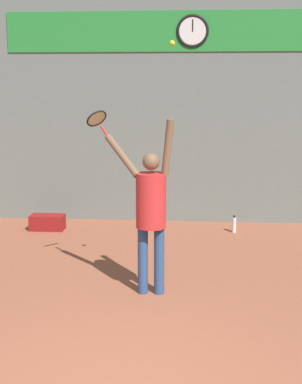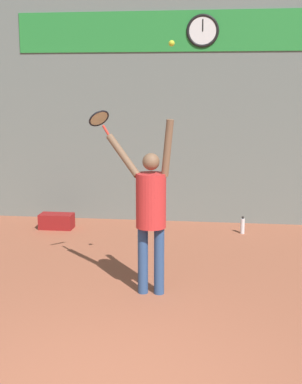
{
  "view_description": "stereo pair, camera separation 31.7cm",
  "coord_description": "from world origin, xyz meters",
  "px_view_note": "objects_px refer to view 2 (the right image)",
  "views": [
    {
      "loc": [
        0.65,
        -3.89,
        2.59
      ],
      "look_at": [
        0.15,
        2.55,
        1.32
      ],
      "focal_mm": 50.0,
      "sensor_mm": 36.0,
      "label": 1
    },
    {
      "loc": [
        0.96,
        -3.86,
        2.59
      ],
      "look_at": [
        0.15,
        2.55,
        1.32
      ],
      "focal_mm": 50.0,
      "sensor_mm": 36.0,
      "label": 2
    }
  ],
  "objects_px": {
    "water_bottle": "(243,226)",
    "equipment_bag": "(57,221)",
    "tennis_racket": "(100,119)",
    "tennis_player": "(151,207)",
    "tennis_ball": "(172,43)",
    "scoreboard_clock": "(203,31)"
  },
  "relations": [
    {
      "from": "scoreboard_clock",
      "to": "tennis_ball",
      "type": "xyz_separation_m",
      "value": [
        -0.23,
        -3.85,
        -0.52
      ]
    },
    {
      "from": "water_bottle",
      "to": "equipment_bag",
      "type": "relative_size",
      "value": 0.51
    },
    {
      "from": "tennis_racket",
      "to": "water_bottle",
      "type": "xyz_separation_m",
      "value": [
        2.02,
        2.53,
        -2.03
      ]
    },
    {
      "from": "tennis_ball",
      "to": "equipment_bag",
      "type": "xyz_separation_m",
      "value": [
        -2.4,
        3.04,
        -2.94
      ]
    },
    {
      "from": "tennis_racket",
      "to": "equipment_bag",
      "type": "distance_m",
      "value": 3.48
    },
    {
      "from": "tennis_racket",
      "to": "water_bottle",
      "type": "distance_m",
      "value": 3.82
    },
    {
      "from": "equipment_bag",
      "to": "scoreboard_clock",
      "type": "bearing_deg",
      "value": 17.17
    },
    {
      "from": "tennis_racket",
      "to": "tennis_player",
      "type": "bearing_deg",
      "value": -33.49
    },
    {
      "from": "scoreboard_clock",
      "to": "tennis_player",
      "type": "height_order",
      "value": "scoreboard_clock"
    },
    {
      "from": "tennis_racket",
      "to": "tennis_ball",
      "type": "relative_size",
      "value": 5.19
    },
    {
      "from": "tennis_ball",
      "to": "equipment_bag",
      "type": "distance_m",
      "value": 4.86
    },
    {
      "from": "tennis_player",
      "to": "equipment_bag",
      "type": "height_order",
      "value": "tennis_player"
    },
    {
      "from": "water_bottle",
      "to": "equipment_bag",
      "type": "distance_m",
      "value": 3.42
    },
    {
      "from": "tennis_racket",
      "to": "equipment_bag",
      "type": "relative_size",
      "value": 0.59
    },
    {
      "from": "tennis_racket",
      "to": "water_bottle",
      "type": "relative_size",
      "value": 1.17
    },
    {
      "from": "tennis_racket",
      "to": "tennis_ball",
      "type": "xyz_separation_m",
      "value": [
        0.99,
        -0.58,
        0.91
      ]
    },
    {
      "from": "water_bottle",
      "to": "equipment_bag",
      "type": "bearing_deg",
      "value": -178.74
    },
    {
      "from": "tennis_player",
      "to": "tennis_racket",
      "type": "xyz_separation_m",
      "value": [
        -0.73,
        0.49,
        1.04
      ]
    },
    {
      "from": "equipment_bag",
      "to": "tennis_player",
      "type": "bearing_deg",
      "value": -53.97
    },
    {
      "from": "tennis_player",
      "to": "tennis_racket",
      "type": "relative_size",
      "value": 6.07
    },
    {
      "from": "water_bottle",
      "to": "scoreboard_clock",
      "type": "bearing_deg",
      "value": 137.44
    },
    {
      "from": "scoreboard_clock",
      "to": "equipment_bag",
      "type": "xyz_separation_m",
      "value": [
        -2.62,
        -0.81,
        -3.46
      ]
    }
  ]
}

